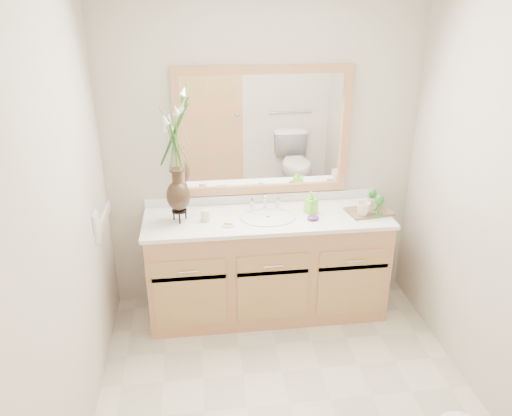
{
  "coord_description": "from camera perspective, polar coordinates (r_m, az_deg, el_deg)",
  "views": [
    {
      "loc": [
        -0.51,
        -2.32,
        2.4
      ],
      "look_at": [
        -0.13,
        0.65,
        1.07
      ],
      "focal_mm": 35.0,
      "sensor_mm": 36.0,
      "label": 1
    }
  ],
  "objects": [
    {
      "name": "floor",
      "position": [
        3.37,
        3.89,
        -21.4
      ],
      "size": [
        2.6,
        2.6,
        0.0
      ],
      "primitive_type": "plane",
      "color": "beige",
      "rests_on": "ground"
    },
    {
      "name": "wall_back",
      "position": [
        3.85,
        0.77,
        5.81
      ],
      "size": [
        2.4,
        0.02,
        2.4
      ],
      "primitive_type": "cube",
      "color": "beige",
      "rests_on": "floor"
    },
    {
      "name": "wall_left",
      "position": [
        2.7,
        -21.28,
        -4.13
      ],
      "size": [
        0.02,
        2.6,
        2.4
      ],
      "primitive_type": "cube",
      "color": "beige",
      "rests_on": "floor"
    },
    {
      "name": "wall_right",
      "position": [
        3.12,
        26.76,
        -1.34
      ],
      "size": [
        0.02,
        2.6,
        2.4
      ],
      "primitive_type": "cube",
      "color": "beige",
      "rests_on": "floor"
    },
    {
      "name": "vanity",
      "position": [
        3.92,
        1.28,
        -6.69
      ],
      "size": [
        1.8,
        0.55,
        0.8
      ],
      "color": "tan",
      "rests_on": "floor"
    },
    {
      "name": "counter",
      "position": [
        3.73,
        1.33,
        -1.19
      ],
      "size": [
        1.84,
        0.57,
        0.03
      ],
      "primitive_type": "cube",
      "color": "white",
      "rests_on": "vanity"
    },
    {
      "name": "sink",
      "position": [
        3.73,
        1.37,
        -1.84
      ],
      "size": [
        0.38,
        0.34,
        0.23
      ],
      "color": "white",
      "rests_on": "counter"
    },
    {
      "name": "mirror",
      "position": [
        3.77,
        0.83,
        8.68
      ],
      "size": [
        1.32,
        0.04,
        0.97
      ],
      "color": "white",
      "rests_on": "wall_back"
    },
    {
      "name": "switch_plate",
      "position": [
        3.46,
        -17.82,
        -1.44
      ],
      "size": [
        0.02,
        0.12,
        0.12
      ],
      "primitive_type": "cube",
      "color": "white",
      "rests_on": "wall_left"
    },
    {
      "name": "flower_vase",
      "position": [
        3.49,
        -9.24,
        6.92
      ],
      "size": [
        0.2,
        0.2,
        0.83
      ],
      "rotation": [
        0.0,
        0.0,
        0.39
      ],
      "color": "black",
      "rests_on": "counter"
    },
    {
      "name": "tumbler",
      "position": [
        3.65,
        -5.81,
        -0.85
      ],
      "size": [
        0.07,
        0.07,
        0.09
      ],
      "primitive_type": "cylinder",
      "color": "beige",
      "rests_on": "counter"
    },
    {
      "name": "soap_dish",
      "position": [
        3.58,
        -3.14,
        -1.87
      ],
      "size": [
        0.09,
        0.09,
        0.03
      ],
      "color": "beige",
      "rests_on": "counter"
    },
    {
      "name": "soap_bottle",
      "position": [
        3.77,
        6.3,
        0.5
      ],
      "size": [
        0.09,
        0.09,
        0.15
      ],
      "primitive_type": "imported",
      "rotation": [
        0.0,
        0.0,
        0.41
      ],
      "color": "#75DE34",
      "rests_on": "counter"
    },
    {
      "name": "purple_dish",
      "position": [
        3.68,
        6.53,
        -1.12
      ],
      "size": [
        0.1,
        0.09,
        0.03
      ],
      "primitive_type": "ellipsoid",
      "rotation": [
        0.0,
        0.0,
        0.2
      ],
      "color": "#562A7E",
      "rests_on": "counter"
    },
    {
      "name": "tray",
      "position": [
        3.88,
        12.79,
        -0.39
      ],
      "size": [
        0.36,
        0.27,
        0.02
      ],
      "primitive_type": "cube",
      "rotation": [
        0.0,
        0.0,
        0.15
      ],
      "color": "brown",
      "rests_on": "counter"
    },
    {
      "name": "mug_left",
      "position": [
        3.77,
        12.16,
        -0.01
      ],
      "size": [
        0.13,
        0.13,
        0.11
      ],
      "primitive_type": "imported",
      "rotation": [
        0.0,
        0.0,
        -0.37
      ],
      "color": "beige",
      "rests_on": "tray"
    },
    {
      "name": "mug_right",
      "position": [
        3.89,
        13.1,
        0.63
      ],
      "size": [
        0.14,
        0.14,
        0.11
      ],
      "primitive_type": "imported",
      "rotation": [
        0.0,
        0.0,
        0.66
      ],
      "color": "beige",
      "rests_on": "tray"
    },
    {
      "name": "goblet_front",
      "position": [
        3.79,
        13.93,
        0.77
      ],
      "size": [
        0.07,
        0.07,
        0.16
      ],
      "color": "#267226",
      "rests_on": "tray"
    },
    {
      "name": "goblet_back",
      "position": [
        3.92,
        13.18,
        1.49
      ],
      "size": [
        0.06,
        0.06,
        0.14
      ],
      "color": "#267226",
      "rests_on": "tray"
    }
  ]
}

